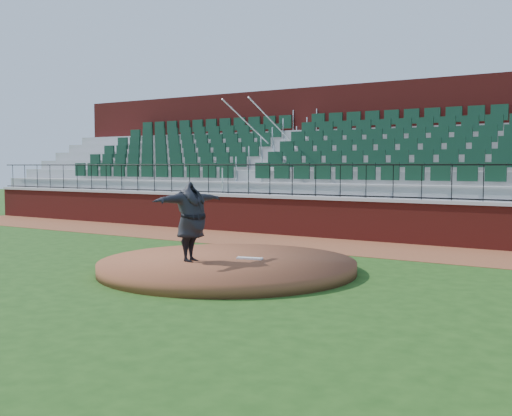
# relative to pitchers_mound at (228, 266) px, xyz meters

# --- Properties ---
(ground) EXTENTS (90.00, 90.00, 0.00)m
(ground) POSITION_rel_pitchers_mound_xyz_m (-0.05, -0.29, -0.12)
(ground) COLOR #1D4213
(ground) RESTS_ON ground
(warning_track) EXTENTS (34.00, 3.20, 0.01)m
(warning_track) POSITION_rel_pitchers_mound_xyz_m (-0.05, 5.11, -0.12)
(warning_track) COLOR brown
(warning_track) RESTS_ON ground
(field_wall) EXTENTS (34.00, 0.35, 1.20)m
(field_wall) POSITION_rel_pitchers_mound_xyz_m (-0.05, 6.71, 0.47)
(field_wall) COLOR maroon
(field_wall) RESTS_ON ground
(wall_cap) EXTENTS (34.00, 0.45, 0.10)m
(wall_cap) POSITION_rel_pitchers_mound_xyz_m (-0.05, 6.71, 1.12)
(wall_cap) COLOR #B7B7B7
(wall_cap) RESTS_ON field_wall
(wall_railing) EXTENTS (34.00, 0.05, 1.00)m
(wall_railing) POSITION_rel_pitchers_mound_xyz_m (-0.05, 6.71, 1.67)
(wall_railing) COLOR black
(wall_railing) RESTS_ON wall_cap
(seating_stands) EXTENTS (34.00, 5.10, 4.60)m
(seating_stands) POSITION_rel_pitchers_mound_xyz_m (-0.05, 9.44, 2.18)
(seating_stands) COLOR gray
(seating_stands) RESTS_ON ground
(concourse_wall) EXTENTS (34.00, 0.50, 5.50)m
(concourse_wall) POSITION_rel_pitchers_mound_xyz_m (-0.05, 12.24, 2.62)
(concourse_wall) COLOR maroon
(concourse_wall) RESTS_ON ground
(pitchers_mound) EXTENTS (5.50, 5.50, 0.25)m
(pitchers_mound) POSITION_rel_pitchers_mound_xyz_m (0.00, 0.00, 0.00)
(pitchers_mound) COLOR brown
(pitchers_mound) RESTS_ON ground
(pitching_rubber) EXTENTS (0.59, 0.28, 0.04)m
(pitching_rubber) POSITION_rel_pitchers_mound_xyz_m (0.33, 0.36, 0.14)
(pitching_rubber) COLOR silver
(pitching_rubber) RESTS_ON pitchers_mound
(pitcher) EXTENTS (0.65, 2.10, 1.70)m
(pitcher) POSITION_rel_pitchers_mound_xyz_m (-0.53, -0.56, 0.97)
(pitcher) COLOR black
(pitcher) RESTS_ON pitchers_mound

